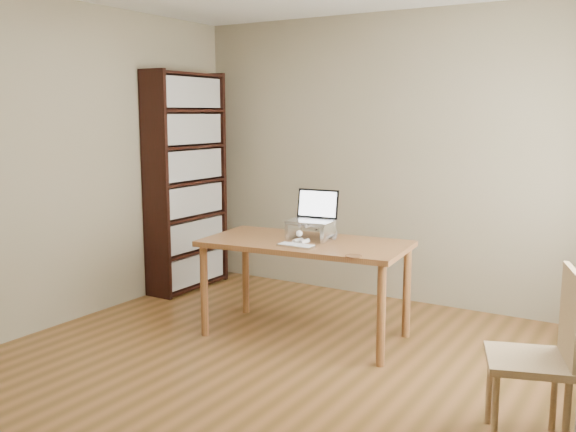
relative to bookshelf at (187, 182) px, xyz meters
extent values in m
cube|color=#573B17|center=(1.83, -1.55, -1.06)|extent=(4.00, 4.50, 0.02)
cube|color=#847959|center=(1.83, 0.71, 0.25)|extent=(4.00, 0.02, 2.60)
cube|color=#847959|center=(-0.18, -1.55, 0.25)|extent=(0.02, 4.50, 2.60)
cube|color=black|center=(-0.01, -0.43, 0.00)|extent=(0.30, 0.04, 2.10)
cube|color=black|center=(-0.01, 0.43, 0.00)|extent=(0.30, 0.04, 2.10)
cube|color=black|center=(-0.15, 0.00, 0.00)|extent=(0.02, 0.90, 2.10)
cube|color=black|center=(-0.01, 0.00, -1.02)|extent=(0.30, 0.84, 0.02)
cube|color=black|center=(0.02, 0.00, -0.85)|extent=(0.20, 0.78, 0.28)
cube|color=black|center=(-0.01, 0.00, -0.68)|extent=(0.30, 0.84, 0.03)
cube|color=black|center=(0.02, 0.00, -0.51)|extent=(0.20, 0.78, 0.28)
cube|color=black|center=(-0.01, 0.00, -0.34)|extent=(0.30, 0.84, 0.02)
cube|color=black|center=(0.02, 0.00, -0.17)|extent=(0.20, 0.78, 0.28)
cube|color=black|center=(-0.01, 0.00, 0.00)|extent=(0.30, 0.84, 0.02)
cube|color=black|center=(0.02, 0.00, 0.17)|extent=(0.20, 0.78, 0.28)
cube|color=black|center=(-0.01, 0.00, 0.34)|extent=(0.30, 0.84, 0.02)
cube|color=black|center=(0.02, 0.00, 0.51)|extent=(0.20, 0.78, 0.28)
cube|color=black|center=(-0.01, 0.00, 0.68)|extent=(0.30, 0.84, 0.02)
cube|color=black|center=(0.02, 0.00, 0.85)|extent=(0.20, 0.78, 0.28)
cube|color=black|center=(-0.01, 0.00, 1.02)|extent=(0.30, 0.84, 0.03)
cube|color=brown|center=(1.69, -0.63, -0.32)|extent=(1.60, 0.91, 0.04)
cylinder|color=brown|center=(0.98, -0.31, -0.70)|extent=(0.06, 0.06, 0.71)
cylinder|color=brown|center=(2.39, -0.31, -0.70)|extent=(0.06, 0.06, 0.71)
cylinder|color=brown|center=(0.98, -0.95, -0.70)|extent=(0.06, 0.06, 0.71)
cylinder|color=brown|center=(2.39, -0.95, -0.70)|extent=(0.06, 0.06, 0.71)
cube|color=silver|center=(1.54, -0.55, -0.24)|extent=(0.03, 0.25, 0.12)
cube|color=silver|center=(1.83, -0.55, -0.24)|extent=(0.03, 0.25, 0.12)
cube|color=silver|center=(1.69, -0.55, -0.17)|extent=(0.32, 0.25, 0.01)
cube|color=silver|center=(1.69, -0.55, -0.16)|extent=(0.36, 0.27, 0.02)
cube|color=black|center=(1.69, -0.41, -0.04)|extent=(0.34, 0.08, 0.22)
cube|color=white|center=(1.69, -0.42, -0.04)|extent=(0.31, 0.07, 0.19)
cube|color=silver|center=(1.74, -0.85, -0.29)|extent=(0.27, 0.12, 0.02)
cube|color=silver|center=(1.74, -0.85, -0.28)|extent=(0.25, 0.10, 0.00)
cylinder|color=brown|center=(2.23, -0.92, -0.30)|extent=(0.11, 0.11, 0.01)
ellipsoid|color=#4A423A|center=(1.72, -0.52, -0.23)|extent=(0.19, 0.42, 0.14)
ellipsoid|color=#4A423A|center=(1.72, -0.41, -0.23)|extent=(0.16, 0.18, 0.13)
ellipsoid|color=#4A423A|center=(1.72, -0.71, -0.21)|extent=(0.11, 0.11, 0.10)
ellipsoid|color=silver|center=(1.72, -0.67, -0.25)|extent=(0.10, 0.10, 0.09)
sphere|color=silver|center=(1.72, -0.74, -0.22)|extent=(0.05, 0.05, 0.05)
cone|color=#4A423A|center=(1.69, -0.70, -0.16)|extent=(0.04, 0.04, 0.05)
cone|color=#4A423A|center=(1.74, -0.70, -0.16)|extent=(0.04, 0.04, 0.05)
cylinder|color=silver|center=(1.69, -0.72, -0.28)|extent=(0.03, 0.10, 0.03)
cylinder|color=silver|center=(1.75, -0.72, -0.28)|extent=(0.03, 0.10, 0.03)
cylinder|color=#4A423A|center=(1.81, -0.39, -0.28)|extent=(0.15, 0.22, 0.03)
cube|color=tan|center=(3.48, -1.44, -0.61)|extent=(0.52, 0.52, 0.04)
cylinder|color=tan|center=(3.31, -1.60, -0.83)|extent=(0.04, 0.04, 0.44)
cylinder|color=tan|center=(3.64, -1.60, -0.83)|extent=(0.04, 0.04, 0.44)
cylinder|color=tan|center=(3.31, -1.27, -0.83)|extent=(0.04, 0.04, 0.44)
cylinder|color=tan|center=(3.64, -1.27, -0.83)|extent=(0.04, 0.04, 0.44)
cube|color=tan|center=(3.66, -1.44, -0.36)|extent=(0.15, 0.38, 0.49)
camera|label=1|loc=(4.05, -4.77, 0.66)|focal=40.00mm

